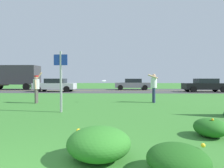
% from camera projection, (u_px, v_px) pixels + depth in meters
% --- Properties ---
extents(ground_plane, '(120.00, 120.00, 0.00)m').
position_uv_depth(ground_plane, '(99.00, 100.00, 12.34)').
color(ground_plane, '#387A2D').
extents(highway_strip, '(120.00, 9.08, 0.01)m').
position_uv_depth(highway_strip, '(108.00, 91.00, 23.16)').
color(highway_strip, '#424244').
rests_on(highway_strip, ground).
extents(highway_center_stripe, '(120.00, 0.16, 0.00)m').
position_uv_depth(highway_center_stripe, '(108.00, 91.00, 23.16)').
color(highway_center_stripe, yellow).
rests_on(highway_center_stripe, ground).
extents(daylily_clump_front_right, '(0.75, 0.81, 0.46)m').
position_uv_depth(daylily_clump_front_right, '(210.00, 127.00, 4.53)').
color(daylily_clump_front_right, '#23661E').
rests_on(daylily_clump_front_right, ground).
extents(daylily_clump_near_camera, '(0.89, 0.90, 0.44)m').
position_uv_depth(daylily_clump_near_camera, '(178.00, 159.00, 2.72)').
color(daylily_clump_near_camera, '#1E5619').
rests_on(daylily_clump_near_camera, ground).
extents(daylily_clump_mid_right, '(1.08, 1.03, 0.55)m').
position_uv_depth(daylily_clump_mid_right, '(99.00, 143.00, 3.23)').
color(daylily_clump_mid_right, '#2D7526').
rests_on(daylily_clump_mid_right, ground).
extents(sign_post_near_path, '(0.56, 0.10, 2.50)m').
position_uv_depth(sign_post_near_path, '(61.00, 75.00, 7.87)').
color(sign_post_near_path, '#93969B').
rests_on(sign_post_near_path, ground).
extents(person_thrower_red_cap_gray_shirt, '(0.43, 0.50, 1.78)m').
position_uv_depth(person_thrower_red_cap_gray_shirt, '(36.00, 86.00, 10.93)').
color(person_thrower_red_cap_gray_shirt, '#B2B2B7').
rests_on(person_thrower_red_cap_gray_shirt, ground).
extents(person_catcher_white_shirt, '(0.58, 0.51, 1.68)m').
position_uv_depth(person_catcher_white_shirt, '(154.00, 85.00, 11.18)').
color(person_catcher_white_shirt, silver).
rests_on(person_catcher_white_shirt, ground).
extents(frisbee_white, '(0.25, 0.24, 0.12)m').
position_uv_depth(frisbee_white, '(104.00, 81.00, 11.11)').
color(frisbee_white, white).
extents(car_black_leftmost, '(4.50, 2.00, 1.45)m').
position_uv_depth(car_black_leftmost, '(205.00, 85.00, 20.75)').
color(car_black_leftmost, black).
rests_on(car_black_leftmost, ground).
extents(car_gray_center_left, '(4.50, 2.00, 1.45)m').
position_uv_depth(car_gray_center_left, '(132.00, 84.00, 25.08)').
color(car_gray_center_left, slate).
rests_on(car_gray_center_left, ground).
extents(car_silver_center_right, '(4.50, 2.00, 1.45)m').
position_uv_depth(car_silver_center_right, '(55.00, 85.00, 21.29)').
color(car_silver_center_right, '#B7BABF').
rests_on(car_silver_center_right, ground).
extents(box_truck_tan, '(6.70, 2.46, 3.20)m').
position_uv_depth(box_truck_tan, '(14.00, 76.00, 25.58)').
color(box_truck_tan, '#937F60').
rests_on(box_truck_tan, ground).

